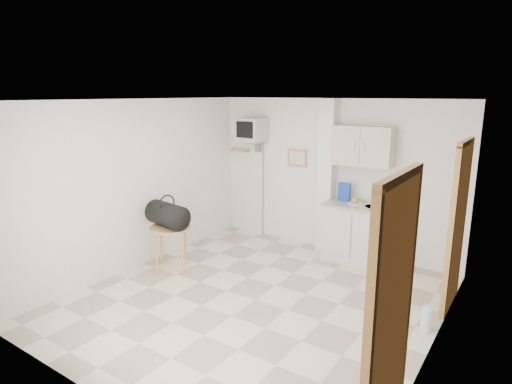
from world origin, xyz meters
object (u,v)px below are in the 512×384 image
Objects in this scene: water_bottle at (426,320)px; duffel_bag at (167,215)px; round_table at (171,233)px; crt_television at (252,131)px.

duffel_bag is at bearing -174.51° from water_bottle.
duffel_bag is (-0.03, -0.02, 0.28)m from round_table.
round_table is at bearing 47.38° from duffel_bag.
round_table is at bearing -93.93° from crt_television.
crt_television is 2.35m from round_table.
duffel_bag reaches higher than round_table.
crt_television is 4.18m from water_bottle.
round_table is (-0.13, -1.91, -1.36)m from crt_television.
round_table is 0.96× the size of duffel_bag.
water_bottle is (3.43, -1.59, -1.79)m from crt_television.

